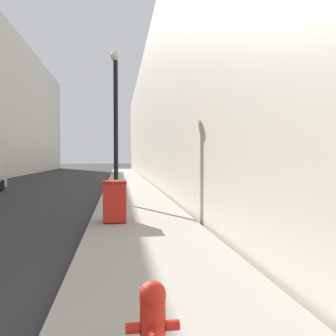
# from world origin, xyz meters

# --- Properties ---
(sidewalk_right) EXTENTS (2.88, 60.00, 0.14)m
(sidewalk_right) POSITION_xyz_m (5.38, 18.00, 0.07)
(sidewalk_right) COLOR #9E998E
(sidewalk_right) RESTS_ON ground
(building_right_stone) EXTENTS (12.00, 60.00, 10.92)m
(building_right_stone) POSITION_xyz_m (12.92, 26.00, 5.46)
(building_right_stone) COLOR beige
(building_right_stone) RESTS_ON ground
(fire_hydrant) EXTENTS (0.46, 0.35, 0.68)m
(fire_hydrant) POSITION_xyz_m (5.00, 0.55, 0.50)
(fire_hydrant) COLOR red
(fire_hydrant) RESTS_ON sidewalk_right
(trash_bin) EXTENTS (0.62, 0.69, 1.11)m
(trash_bin) POSITION_xyz_m (4.61, 6.72, 0.71)
(trash_bin) COLOR red
(trash_bin) RESTS_ON sidewalk_right
(lamppost) EXTENTS (0.37, 0.37, 5.77)m
(lamppost) POSITION_xyz_m (4.63, 10.54, 3.18)
(lamppost) COLOR black
(lamppost) RESTS_ON sidewalk_right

